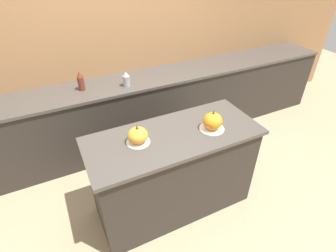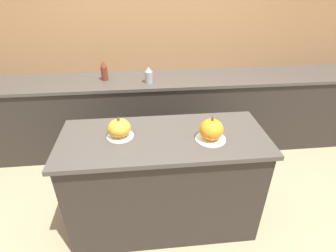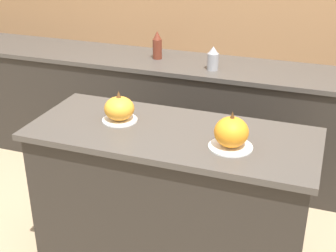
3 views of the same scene
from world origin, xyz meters
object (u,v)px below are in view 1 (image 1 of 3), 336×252
Objects in this scene: pumpkin_cake_left at (138,136)px; bottle_tall at (81,81)px; bottle_short at (126,79)px; pumpkin_cake_right at (212,122)px.

pumpkin_cake_left is 0.90× the size of bottle_tall.
bottle_short is (0.26, 1.07, 0.02)m from pumpkin_cake_left.
bottle_tall is 1.25× the size of bottle_short.
bottle_short is at bearing 109.24° from pumpkin_cake_right.
pumpkin_cake_left is at bearing -103.75° from bottle_short.
pumpkin_cake_right is at bearing -70.76° from bottle_short.
pumpkin_cake_left is at bearing -79.02° from bottle_tall.
bottle_tall is (-0.23, 1.20, 0.04)m from pumpkin_cake_left.
bottle_short reaches higher than pumpkin_cake_left.
bottle_tall is at bearing 124.71° from pumpkin_cake_right.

